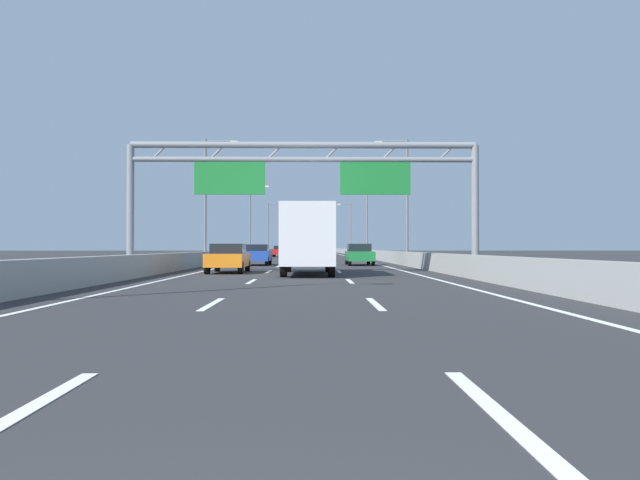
% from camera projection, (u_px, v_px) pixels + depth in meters
% --- Properties ---
extents(ground_plane, '(260.00, 260.00, 0.00)m').
position_uv_depth(ground_plane, '(309.00, 255.00, 101.13)').
color(ground_plane, '#2D2D30').
extents(lane_dash_left_0, '(0.16, 3.00, 0.01)m').
position_uv_depth(lane_dash_left_0, '(18.00, 415.00, 4.62)').
color(lane_dash_left_0, white).
rests_on(lane_dash_left_0, ground_plane).
extents(lane_dash_left_1, '(0.16, 3.00, 0.01)m').
position_uv_depth(lane_dash_left_1, '(212.00, 304.00, 13.62)').
color(lane_dash_left_1, white).
rests_on(lane_dash_left_1, ground_plane).
extents(lane_dash_left_2, '(0.16, 3.00, 0.01)m').
position_uv_depth(lane_dash_left_2, '(252.00, 281.00, 22.62)').
color(lane_dash_left_2, white).
rests_on(lane_dash_left_2, ground_plane).
extents(lane_dash_left_3, '(0.16, 3.00, 0.01)m').
position_uv_depth(lane_dash_left_3, '(269.00, 272.00, 31.62)').
color(lane_dash_left_3, white).
rests_on(lane_dash_left_3, ground_plane).
extents(lane_dash_left_4, '(0.16, 3.00, 0.01)m').
position_uv_depth(lane_dash_left_4, '(278.00, 266.00, 40.62)').
color(lane_dash_left_4, white).
rests_on(lane_dash_left_4, ground_plane).
extents(lane_dash_left_5, '(0.16, 3.00, 0.01)m').
position_uv_depth(lane_dash_left_5, '(284.00, 263.00, 49.61)').
color(lane_dash_left_5, white).
rests_on(lane_dash_left_5, ground_plane).
extents(lane_dash_left_6, '(0.16, 3.00, 0.01)m').
position_uv_depth(lane_dash_left_6, '(288.00, 260.00, 58.61)').
color(lane_dash_left_6, white).
rests_on(lane_dash_left_6, ground_plane).
extents(lane_dash_left_7, '(0.16, 3.00, 0.01)m').
position_uv_depth(lane_dash_left_7, '(291.00, 259.00, 67.61)').
color(lane_dash_left_7, white).
rests_on(lane_dash_left_7, ground_plane).
extents(lane_dash_left_8, '(0.16, 3.00, 0.01)m').
position_uv_depth(lane_dash_left_8, '(294.00, 257.00, 76.61)').
color(lane_dash_left_8, white).
rests_on(lane_dash_left_8, ground_plane).
extents(lane_dash_left_9, '(0.16, 3.00, 0.01)m').
position_uv_depth(lane_dash_left_9, '(296.00, 256.00, 85.61)').
color(lane_dash_left_9, white).
rests_on(lane_dash_left_9, ground_plane).
extents(lane_dash_left_10, '(0.16, 3.00, 0.01)m').
position_uv_depth(lane_dash_left_10, '(297.00, 255.00, 94.61)').
color(lane_dash_left_10, white).
rests_on(lane_dash_left_10, ground_plane).
extents(lane_dash_left_11, '(0.16, 3.00, 0.01)m').
position_uv_depth(lane_dash_left_11, '(298.00, 255.00, 103.61)').
color(lane_dash_left_11, white).
rests_on(lane_dash_left_11, ground_plane).
extents(lane_dash_left_12, '(0.16, 3.00, 0.01)m').
position_uv_depth(lane_dash_left_12, '(299.00, 254.00, 112.60)').
color(lane_dash_left_12, white).
rests_on(lane_dash_left_12, ground_plane).
extents(lane_dash_left_13, '(0.16, 3.00, 0.01)m').
position_uv_depth(lane_dash_left_13, '(300.00, 254.00, 121.60)').
color(lane_dash_left_13, white).
rests_on(lane_dash_left_13, ground_plane).
extents(lane_dash_left_14, '(0.16, 3.00, 0.01)m').
position_uv_depth(lane_dash_left_14, '(301.00, 253.00, 130.60)').
color(lane_dash_left_14, white).
rests_on(lane_dash_left_14, ground_plane).
extents(lane_dash_left_15, '(0.16, 3.00, 0.01)m').
position_uv_depth(lane_dash_left_15, '(302.00, 253.00, 139.60)').
color(lane_dash_left_15, white).
rests_on(lane_dash_left_15, ground_plane).
extents(lane_dash_left_16, '(0.16, 3.00, 0.01)m').
position_uv_depth(lane_dash_left_16, '(302.00, 252.00, 148.60)').
color(lane_dash_left_16, white).
rests_on(lane_dash_left_16, ground_plane).
extents(lane_dash_left_17, '(0.16, 3.00, 0.01)m').
position_uv_depth(lane_dash_left_17, '(303.00, 252.00, 157.60)').
color(lane_dash_left_17, white).
rests_on(lane_dash_left_17, ground_plane).
extents(lane_dash_right_0, '(0.16, 3.00, 0.01)m').
position_uv_depth(lane_dash_right_0, '(498.00, 413.00, 4.67)').
color(lane_dash_right_0, white).
rests_on(lane_dash_right_0, ground_plane).
extents(lane_dash_right_1, '(0.16, 3.00, 0.01)m').
position_uv_depth(lane_dash_right_1, '(375.00, 304.00, 13.67)').
color(lane_dash_right_1, white).
rests_on(lane_dash_right_1, ground_plane).
extents(lane_dash_right_2, '(0.16, 3.00, 0.01)m').
position_uv_depth(lane_dash_right_2, '(350.00, 281.00, 22.67)').
color(lane_dash_right_2, white).
rests_on(lane_dash_right_2, ground_plane).
extents(lane_dash_right_3, '(0.16, 3.00, 0.01)m').
position_uv_depth(lane_dash_right_3, '(339.00, 272.00, 31.67)').
color(lane_dash_right_3, white).
rests_on(lane_dash_right_3, ground_plane).
extents(lane_dash_right_4, '(0.16, 3.00, 0.01)m').
position_uv_depth(lane_dash_right_4, '(333.00, 266.00, 40.67)').
color(lane_dash_right_4, white).
rests_on(lane_dash_right_4, ground_plane).
extents(lane_dash_right_5, '(0.16, 3.00, 0.01)m').
position_uv_depth(lane_dash_right_5, '(329.00, 263.00, 49.66)').
color(lane_dash_right_5, white).
rests_on(lane_dash_right_5, ground_plane).
extents(lane_dash_right_6, '(0.16, 3.00, 0.01)m').
position_uv_depth(lane_dash_right_6, '(326.00, 260.00, 58.66)').
color(lane_dash_right_6, white).
rests_on(lane_dash_right_6, ground_plane).
extents(lane_dash_right_7, '(0.16, 3.00, 0.01)m').
position_uv_depth(lane_dash_right_7, '(324.00, 259.00, 67.66)').
color(lane_dash_right_7, white).
rests_on(lane_dash_right_7, ground_plane).
extents(lane_dash_right_8, '(0.16, 3.00, 0.01)m').
position_uv_depth(lane_dash_right_8, '(323.00, 257.00, 76.66)').
color(lane_dash_right_8, white).
rests_on(lane_dash_right_8, ground_plane).
extents(lane_dash_right_9, '(0.16, 3.00, 0.01)m').
position_uv_depth(lane_dash_right_9, '(322.00, 256.00, 85.66)').
color(lane_dash_right_9, white).
rests_on(lane_dash_right_9, ground_plane).
extents(lane_dash_right_10, '(0.16, 3.00, 0.01)m').
position_uv_depth(lane_dash_right_10, '(321.00, 255.00, 94.66)').
color(lane_dash_right_10, white).
rests_on(lane_dash_right_10, ground_plane).
extents(lane_dash_right_11, '(0.16, 3.00, 0.01)m').
position_uv_depth(lane_dash_right_11, '(320.00, 255.00, 103.65)').
color(lane_dash_right_11, white).
rests_on(lane_dash_right_11, ground_plane).
extents(lane_dash_right_12, '(0.16, 3.00, 0.01)m').
position_uv_depth(lane_dash_right_12, '(319.00, 254.00, 112.65)').
color(lane_dash_right_12, white).
rests_on(lane_dash_right_12, ground_plane).
extents(lane_dash_right_13, '(0.16, 3.00, 0.01)m').
position_uv_depth(lane_dash_right_13, '(319.00, 254.00, 121.65)').
color(lane_dash_right_13, white).
rests_on(lane_dash_right_13, ground_plane).
extents(lane_dash_right_14, '(0.16, 3.00, 0.01)m').
position_uv_depth(lane_dash_right_14, '(318.00, 253.00, 130.65)').
color(lane_dash_right_14, white).
rests_on(lane_dash_right_14, ground_plane).
extents(lane_dash_right_15, '(0.16, 3.00, 0.01)m').
position_uv_depth(lane_dash_right_15, '(318.00, 253.00, 139.65)').
color(lane_dash_right_15, white).
rests_on(lane_dash_right_15, ground_plane).
extents(lane_dash_right_16, '(0.16, 3.00, 0.01)m').
position_uv_depth(lane_dash_right_16, '(317.00, 252.00, 148.65)').
color(lane_dash_right_16, white).
rests_on(lane_dash_right_16, ground_plane).
extents(lane_dash_right_17, '(0.16, 3.00, 0.01)m').
position_uv_depth(lane_dash_right_17, '(317.00, 252.00, 157.65)').
color(lane_dash_right_17, white).
rests_on(lane_dash_right_17, ground_plane).
extents(edge_line_left, '(0.16, 176.00, 0.01)m').
position_uv_depth(edge_line_left, '(272.00, 256.00, 89.06)').
color(edge_line_left, white).
rests_on(edge_line_left, ground_plane).
extents(edge_line_right, '(0.16, 176.00, 0.01)m').
position_uv_depth(edge_line_right, '(345.00, 256.00, 89.20)').
color(edge_line_right, white).
rests_on(edge_line_right, ground_plane).
extents(barrier_left, '(0.45, 220.00, 0.95)m').
position_uv_depth(barrier_left, '(271.00, 252.00, 111.04)').
color(barrier_left, '#9E9E99').
rests_on(barrier_left, ground_plane).
extents(barrier_right, '(0.45, 220.00, 0.95)m').
position_uv_depth(barrier_right, '(348.00, 252.00, 111.23)').
color(barrier_right, '#9E9E99').
rests_on(barrier_right, ground_plane).
extents(sign_gantry, '(17.01, 0.36, 6.36)m').
position_uv_depth(sign_gantry, '(303.00, 173.00, 29.89)').
color(sign_gantry, gray).
rests_on(sign_gantry, ground_plane).
extents(streetlamp_left_mid, '(2.58, 0.28, 9.50)m').
position_uv_depth(streetlamp_left_mid, '(208.00, 193.00, 47.10)').
color(streetlamp_left_mid, slate).
rests_on(streetlamp_left_mid, ground_plane).
extents(streetlamp_right_mid, '(2.58, 0.28, 9.50)m').
position_uv_depth(streetlamp_right_mid, '(404.00, 193.00, 47.31)').
color(streetlamp_right_mid, slate).
rests_on(streetlamp_right_mid, ground_plane).
extents(streetlamp_left_far, '(2.58, 0.28, 9.50)m').
position_uv_depth(streetlamp_left_far, '(252.00, 216.00, 81.25)').
color(streetlamp_left_far, slate).
rests_on(streetlamp_left_far, ground_plane).
extents(streetlamp_right_far, '(2.58, 0.28, 9.50)m').
position_uv_depth(streetlamp_right_far, '(365.00, 216.00, 81.45)').
color(streetlamp_right_far, slate).
rests_on(streetlamp_right_far, ground_plane).
extents(streetlamp_left_distant, '(2.58, 0.28, 9.50)m').
position_uv_depth(streetlamp_left_distant, '(269.00, 225.00, 115.40)').
color(streetlamp_left_distant, slate).
rests_on(streetlamp_left_distant, ground_plane).
extents(streetlamp_right_distant, '(2.58, 0.28, 9.50)m').
position_uv_depth(streetlamp_right_distant, '(349.00, 225.00, 115.60)').
color(streetlamp_right_distant, slate).
rests_on(streetlamp_right_distant, ground_plane).
extents(orange_car, '(1.78, 4.22, 1.43)m').
position_uv_depth(orange_car, '(228.00, 258.00, 30.42)').
color(orange_car, orange).
rests_on(orange_car, ground_plane).
extents(white_car, '(1.77, 4.19, 1.41)m').
position_uv_depth(white_car, '(329.00, 250.00, 113.35)').
color(white_car, silver).
rests_on(white_car, ground_plane).
extents(black_car, '(1.70, 4.50, 1.51)m').
position_uv_depth(black_car, '(291.00, 250.00, 123.31)').
color(black_car, black).
rests_on(black_car, ground_plane).
extents(green_car, '(1.81, 4.54, 1.50)m').
position_uv_depth(green_car, '(359.00, 254.00, 43.36)').
color(green_car, '#1E7A38').
rests_on(green_car, ground_plane).
extents(red_car, '(1.88, 4.40, 1.45)m').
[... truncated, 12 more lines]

